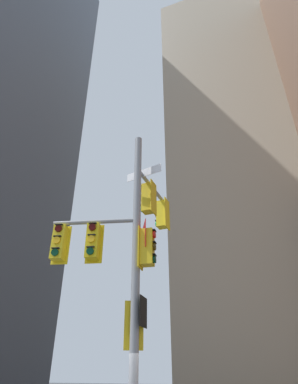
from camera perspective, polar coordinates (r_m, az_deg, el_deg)
The scene contains 2 objects.
building_mid_block at distance 33.86m, azimuth 18.44°, elevation 4.18°, with size 14.39×14.39×39.96m, color tan.
signal_pole_assembly at distance 9.26m, azimuth -3.57°, elevation -10.42°, with size 3.11×3.25×8.85m.
Camera 1 is at (3.29, -7.71, 2.13)m, focal length 29.92 mm.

